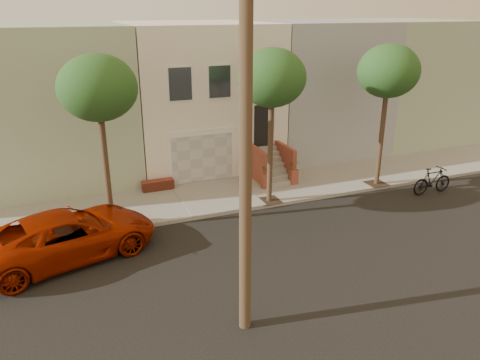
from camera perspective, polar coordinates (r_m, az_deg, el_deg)
name	(u,v)px	position (r m, az deg, el deg)	size (l,w,h in m)	color
ground	(290,250)	(16.32, 6.18, -8.49)	(90.00, 90.00, 0.00)	black
sidewalk	(235,194)	(20.69, -0.64, -1.67)	(40.00, 3.70, 0.15)	gray
house_row	(195,92)	(25.07, -5.54, 10.66)	(33.10, 11.70, 7.00)	beige
tree_left	(98,89)	(16.72, -17.02, 10.60)	(2.70, 2.57, 6.30)	#2D2116
tree_mid	(272,79)	(18.42, 3.93, 12.26)	(2.70, 2.57, 6.30)	#2D2116
tree_right	(388,72)	(21.35, 17.73, 12.49)	(2.70, 2.57, 6.30)	#2D2116
pickup_truck	(68,235)	(16.45, -20.35, -6.35)	(2.66, 5.78, 1.61)	#911800
motorcycle	(432,181)	(22.38, 22.50, -0.07)	(0.58, 2.05, 1.23)	black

